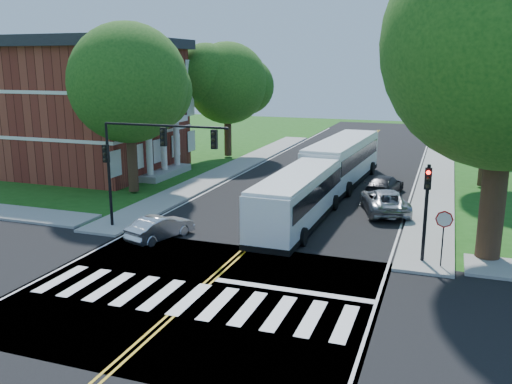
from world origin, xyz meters
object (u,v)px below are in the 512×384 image
at_px(signal_ne, 427,200).
at_px(bus_lead, 299,197).
at_px(suv, 384,201).
at_px(signal_nw, 145,151).
at_px(hatchback, 160,227).
at_px(bus_follow, 343,160).
at_px(dark_sedan, 384,185).

distance_m(signal_ne, bus_lead, 8.14).
xyz_separation_m(signal_ne, suv, (-2.65, 8.16, -2.23)).
height_order(signal_nw, suv, signal_nw).
bearing_deg(bus_lead, hatchback, 40.53).
distance_m(bus_lead, hatchback, 7.81).
height_order(bus_follow, dark_sedan, bus_follow).
height_order(signal_ne, suv, signal_ne).
bearing_deg(signal_ne, bus_follow, 113.12).
bearing_deg(bus_follow, signal_ne, 116.46).
bearing_deg(dark_sedan, signal_ne, 111.97).
bearing_deg(suv, signal_ne, 91.20).
xyz_separation_m(hatchback, dark_sedan, (9.70, 13.76, 0.05)).
relative_size(bus_follow, dark_sedan, 2.86).
height_order(signal_ne, bus_lead, signal_ne).
height_order(signal_ne, hatchback, signal_ne).
xyz_separation_m(signal_nw, suv, (11.41, 8.18, -3.64)).
bearing_deg(signal_ne, suv, 107.96).
bearing_deg(bus_follow, hatchback, 72.21).
bearing_deg(suv, bus_follow, -78.27).
bearing_deg(bus_lead, signal_nw, 30.80).
height_order(bus_follow, hatchback, bus_follow).
distance_m(bus_lead, suv, 5.94).
relative_size(signal_nw, bus_follow, 0.55).
height_order(signal_nw, signal_ne, signal_nw).
bearing_deg(bus_follow, bus_lead, 91.77).
xyz_separation_m(suv, dark_sedan, (-0.53, 4.75, -0.06)).
bearing_deg(bus_lead, signal_ne, 150.21).
height_order(signal_ne, dark_sedan, signal_ne).
height_order(bus_lead, hatchback, bus_lead).
bearing_deg(hatchback, bus_lead, -122.15).
distance_m(signal_nw, signal_ne, 14.13).
bearing_deg(signal_ne, dark_sedan, 103.82).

